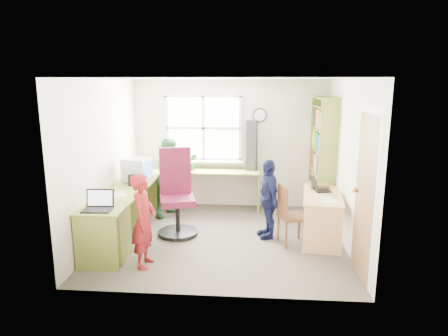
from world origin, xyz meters
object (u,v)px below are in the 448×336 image
at_px(person_red, 144,221).
at_px(person_green, 171,177).
at_px(bookshelf, 322,161).
at_px(l_desk, 133,214).
at_px(person_navy, 268,199).
at_px(laptop_right, 319,187).
at_px(cd_tower, 252,145).
at_px(crt_monitor, 137,170).
at_px(laptop_left, 99,205).
at_px(right_desk, 322,207).
at_px(potted_plant, 193,162).
at_px(wooden_chair, 289,213).
at_px(swivel_chair, 177,198).

distance_m(person_red, person_green, 2.04).
bearing_deg(bookshelf, person_red, -139.67).
height_order(bookshelf, person_green, bookshelf).
xyz_separation_m(l_desk, person_navy, (1.99, 0.40, 0.16)).
distance_m(laptop_right, cd_tower, 1.65).
height_order(crt_monitor, laptop_left, crt_monitor).
height_order(laptop_right, person_navy, person_navy).
xyz_separation_m(right_desk, crt_monitor, (-2.95, 0.37, 0.44)).
bearing_deg(potted_plant, l_desk, -110.39).
relative_size(crt_monitor, person_navy, 0.37).
distance_m(wooden_chair, cd_tower, 1.90).
relative_size(laptop_left, cd_tower, 0.41).
bearing_deg(laptop_left, potted_plant, 66.99).
xyz_separation_m(laptop_right, cd_tower, (-1.06, 1.18, 0.46)).
height_order(crt_monitor, person_red, person_red).
relative_size(bookshelf, potted_plant, 6.84).
bearing_deg(laptop_left, laptop_right, 20.05).
height_order(l_desk, right_desk, l_desk).
height_order(l_desk, swivel_chair, swivel_chair).
distance_m(swivel_chair, person_navy, 1.42).
relative_size(laptop_left, person_navy, 0.31).
height_order(wooden_chair, laptop_right, laptop_right).
bearing_deg(wooden_chair, person_red, -172.13).
distance_m(l_desk, laptop_left, 0.82).
relative_size(right_desk, laptop_right, 3.61).
height_order(right_desk, bookshelf, bookshelf).
bearing_deg(wooden_chair, potted_plant, 120.34).
distance_m(crt_monitor, cd_tower, 2.15).
bearing_deg(swivel_chair, potted_plant, 70.97).
bearing_deg(person_green, crt_monitor, 169.79).
xyz_separation_m(wooden_chair, cd_tower, (-0.57, 1.65, 0.73)).
bearing_deg(person_green, potted_plant, -10.81).
bearing_deg(person_red, potted_plant, -4.77).
distance_m(bookshelf, swivel_chair, 2.63).
height_order(laptop_left, laptop_right, laptop_left).
bearing_deg(right_desk, l_desk, -164.79).
bearing_deg(person_red, right_desk, -64.11).
height_order(cd_tower, person_green, cd_tower).
relative_size(wooden_chair, crt_monitor, 1.97).
bearing_deg(person_navy, l_desk, -93.84).
bearing_deg(laptop_right, person_green, 65.77).
bearing_deg(wooden_chair, cd_tower, 92.92).
xyz_separation_m(l_desk, person_red, (0.37, -0.72, 0.16)).
xyz_separation_m(swivel_chair, crt_monitor, (-0.71, 0.30, 0.37)).
bearing_deg(wooden_chair, l_desk, 167.14).
bearing_deg(laptop_right, laptop_left, 105.38).
bearing_deg(potted_plant, cd_tower, 4.15).
bearing_deg(laptop_left, person_green, 71.85).
height_order(l_desk, crt_monitor, crt_monitor).
bearing_deg(potted_plant, wooden_chair, -43.51).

